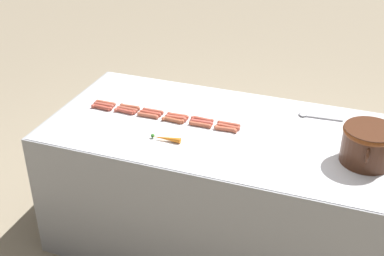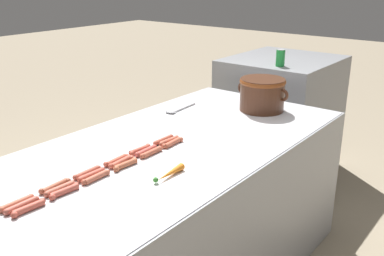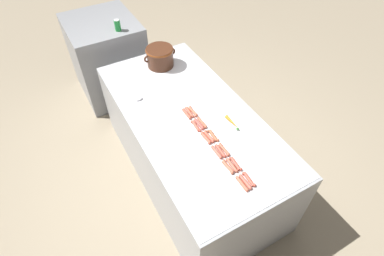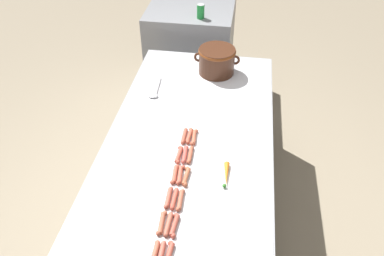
{
  "view_description": "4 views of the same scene",
  "coord_description": "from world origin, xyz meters",
  "px_view_note": "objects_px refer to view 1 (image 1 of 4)",
  "views": [
    {
      "loc": [
        2.52,
        0.7,
        2.34
      ],
      "look_at": [
        0.08,
        -0.19,
        0.85
      ],
      "focal_mm": 47.59,
      "sensor_mm": 36.0,
      "label": 1
    },
    {
      "loc": [
        1.38,
        -1.57,
        1.67
      ],
      "look_at": [
        0.05,
        0.13,
        0.91
      ],
      "focal_mm": 41.7,
      "sensor_mm": 36.0,
      "label": 2
    },
    {
      "loc": [
        -0.92,
        -1.68,
        2.69
      ],
      "look_at": [
        -0.1,
        -0.21,
        0.91
      ],
      "focal_mm": 28.28,
      "sensor_mm": 36.0,
      "label": 3
    },
    {
      "loc": [
        0.28,
        -1.72,
        2.42
      ],
      "look_at": [
        0.02,
        0.01,
        0.93
      ],
      "focal_mm": 35.31,
      "sensor_mm": 36.0,
      "label": 4
    }
  ],
  "objects_px": {
    "hot_dog_9": "(176,118)",
    "bean_pot": "(369,143)",
    "hot_dog_2": "(153,111)",
    "hot_dog_13": "(125,111)",
    "hot_dog_3": "(178,115)",
    "hot_dog_16": "(200,125)",
    "hot_dog_7": "(127,109)",
    "hot_dog_10": "(202,122)",
    "hot_dog_4": "(202,119)",
    "hot_dog_12": "(102,107)",
    "hot_dog_17": "(225,129)",
    "hot_dog_11": "(228,127)",
    "hot_dog_0": "(106,103)",
    "hot_dog_5": "(229,124)",
    "serving_spoon": "(310,115)",
    "hot_dog_6": "(103,105)",
    "hot_dog_1": "(130,107)",
    "carrot": "(165,138)",
    "hot_dog_15": "(173,120)",
    "hot_dog_8": "(150,113)",
    "hot_dog_14": "(148,115)"
  },
  "relations": [
    {
      "from": "hot_dog_9",
      "to": "bean_pot",
      "type": "height_order",
      "value": "bean_pot"
    },
    {
      "from": "hot_dog_2",
      "to": "hot_dog_13",
      "type": "xyz_separation_m",
      "value": [
        0.06,
        -0.16,
        0.0
      ]
    },
    {
      "from": "hot_dog_3",
      "to": "hot_dog_16",
      "type": "distance_m",
      "value": 0.18
    },
    {
      "from": "hot_dog_7",
      "to": "hot_dog_10",
      "type": "height_order",
      "value": "same"
    },
    {
      "from": "hot_dog_4",
      "to": "hot_dog_12",
      "type": "bearing_deg",
      "value": -83.87
    },
    {
      "from": "hot_dog_17",
      "to": "hot_dog_16",
      "type": "bearing_deg",
      "value": -89.9
    },
    {
      "from": "hot_dog_9",
      "to": "hot_dog_13",
      "type": "relative_size",
      "value": 1.0
    },
    {
      "from": "hot_dog_2",
      "to": "hot_dog_11",
      "type": "relative_size",
      "value": 1.0
    },
    {
      "from": "hot_dog_0",
      "to": "hot_dog_5",
      "type": "xyz_separation_m",
      "value": [
        -0.0,
        0.82,
        0.0
      ]
    },
    {
      "from": "hot_dog_7",
      "to": "serving_spoon",
      "type": "distance_m",
      "value": 1.13
    },
    {
      "from": "hot_dog_7",
      "to": "hot_dog_13",
      "type": "bearing_deg",
      "value": -2.67
    },
    {
      "from": "hot_dog_3",
      "to": "hot_dog_6",
      "type": "distance_m",
      "value": 0.5
    },
    {
      "from": "hot_dog_1",
      "to": "hot_dog_10",
      "type": "distance_m",
      "value": 0.49
    },
    {
      "from": "hot_dog_11",
      "to": "carrot",
      "type": "height_order",
      "value": "carrot"
    },
    {
      "from": "hot_dog_7",
      "to": "hot_dog_9",
      "type": "bearing_deg",
      "value": 89.4
    },
    {
      "from": "hot_dog_3",
      "to": "hot_dog_15",
      "type": "relative_size",
      "value": 1.0
    },
    {
      "from": "hot_dog_3",
      "to": "hot_dog_17",
      "type": "xyz_separation_m",
      "value": [
        0.06,
        0.32,
        0.0
      ]
    },
    {
      "from": "hot_dog_13",
      "to": "carrot",
      "type": "xyz_separation_m",
      "value": [
        0.22,
        0.37,
        0.0
      ]
    },
    {
      "from": "hot_dog_9",
      "to": "hot_dog_11",
      "type": "relative_size",
      "value": 1.0
    },
    {
      "from": "hot_dog_8",
      "to": "hot_dog_15",
      "type": "distance_m",
      "value": 0.17
    },
    {
      "from": "hot_dog_1",
      "to": "hot_dog_15",
      "type": "distance_m",
      "value": 0.33
    },
    {
      "from": "hot_dog_1",
      "to": "hot_dog_7",
      "type": "relative_size",
      "value": 1.0
    },
    {
      "from": "hot_dog_15",
      "to": "hot_dog_17",
      "type": "bearing_deg",
      "value": 90.75
    },
    {
      "from": "hot_dog_12",
      "to": "hot_dog_16",
      "type": "distance_m",
      "value": 0.66
    },
    {
      "from": "hot_dog_17",
      "to": "serving_spoon",
      "type": "bearing_deg",
      "value": 128.5
    },
    {
      "from": "hot_dog_15",
      "to": "bean_pot",
      "type": "xyz_separation_m",
      "value": [
        0.05,
        1.12,
        0.1
      ]
    },
    {
      "from": "hot_dog_16",
      "to": "hot_dog_1",
      "type": "bearing_deg",
      "value": -97.62
    },
    {
      "from": "hot_dog_9",
      "to": "hot_dog_11",
      "type": "xyz_separation_m",
      "value": [
        -0.0,
        0.33,
        0.0
      ]
    },
    {
      "from": "bean_pot",
      "to": "carrot",
      "type": "height_order",
      "value": "bean_pot"
    },
    {
      "from": "hot_dog_5",
      "to": "hot_dog_12",
      "type": "distance_m",
      "value": 0.82
    },
    {
      "from": "hot_dog_6",
      "to": "hot_dog_17",
      "type": "bearing_deg",
      "value": 87.95
    },
    {
      "from": "carrot",
      "to": "hot_dog_5",
      "type": "bearing_deg",
      "value": 134.7
    },
    {
      "from": "hot_dog_4",
      "to": "hot_dog_7",
      "type": "relative_size",
      "value": 1.0
    },
    {
      "from": "hot_dog_8",
      "to": "hot_dog_15",
      "type": "relative_size",
      "value": 1.0
    },
    {
      "from": "hot_dog_9",
      "to": "serving_spoon",
      "type": "height_order",
      "value": "hot_dog_9"
    },
    {
      "from": "hot_dog_0",
      "to": "hot_dog_3",
      "type": "bearing_deg",
      "value": 89.94
    },
    {
      "from": "hot_dog_5",
      "to": "hot_dog_6",
      "type": "bearing_deg",
      "value": -87.68
    },
    {
      "from": "hot_dog_8",
      "to": "hot_dog_17",
      "type": "relative_size",
      "value": 1.0
    },
    {
      "from": "carrot",
      "to": "serving_spoon",
      "type": "bearing_deg",
      "value": 128.24
    },
    {
      "from": "hot_dog_1",
      "to": "hot_dog_8",
      "type": "height_order",
      "value": "same"
    },
    {
      "from": "hot_dog_12",
      "to": "hot_dog_13",
      "type": "xyz_separation_m",
      "value": [
        -0.0,
        0.16,
        0.0
      ]
    },
    {
      "from": "hot_dog_4",
      "to": "hot_dog_15",
      "type": "relative_size",
      "value": 1.0
    },
    {
      "from": "hot_dog_8",
      "to": "hot_dog_10",
      "type": "height_order",
      "value": "same"
    },
    {
      "from": "hot_dog_7",
      "to": "hot_dog_15",
      "type": "distance_m",
      "value": 0.32
    },
    {
      "from": "hot_dog_9",
      "to": "hot_dog_10",
      "type": "relative_size",
      "value": 1.0
    },
    {
      "from": "hot_dog_2",
      "to": "hot_dog_8",
      "type": "relative_size",
      "value": 1.0
    },
    {
      "from": "hot_dog_1",
      "to": "hot_dog_8",
      "type": "distance_m",
      "value": 0.16
    },
    {
      "from": "carrot",
      "to": "hot_dog_14",
      "type": "bearing_deg",
      "value": -136.78
    },
    {
      "from": "hot_dog_17",
      "to": "serving_spoon",
      "type": "distance_m",
      "value": 0.56
    },
    {
      "from": "hot_dog_0",
      "to": "hot_dog_11",
      "type": "height_order",
      "value": "same"
    }
  ]
}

